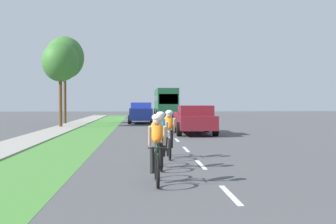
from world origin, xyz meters
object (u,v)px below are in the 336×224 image
street_tree_near (60,62)px  street_tree_far (65,58)px  cyclist_lead (157,148)px  suv_blue (141,112)px  sedan_white (139,112)px  cyclist_distant (169,133)px  cyclist_trailing (160,139)px  pickup_maroon (194,120)px  bus_dark_green (166,101)px

street_tree_near → street_tree_far: (-0.47, 4.48, 0.76)m
street_tree_near → street_tree_far: street_tree_far is taller
cyclist_lead → street_tree_near: bearing=105.8°
suv_blue → sedan_white: size_ratio=1.09×
cyclist_lead → street_tree_near: 22.90m
cyclist_distant → sedan_white: (-1.03, 31.95, -0.04)m
cyclist_lead → cyclist_trailing: (0.18, 2.14, 0.00)m
cyclist_distant → street_tree_far: bearing=108.1°
suv_blue → street_tree_far: (-6.32, -0.75, 4.54)m
sedan_white → pickup_maroon: bearing=-81.7°
cyclist_distant → street_tree_far: (-7.16, 21.92, 4.68)m
cyclist_distant → street_tree_near: size_ratio=0.28×
pickup_maroon → bus_dark_green: size_ratio=0.44×
suv_blue → cyclist_distant: bearing=-87.9°
street_tree_near → street_tree_far: 4.57m
sedan_white → street_tree_far: 12.67m
street_tree_near → sedan_white: bearing=68.7°
sedan_white → street_tree_near: (-5.66, -14.51, 3.96)m
cyclist_trailing → bus_dark_green: 43.45m
cyclist_distant → pickup_maroon: (2.14, 10.16, 0.02)m
sedan_white → street_tree_near: size_ratio=0.69×
cyclist_distant → bus_dark_green: size_ratio=0.15×
suv_blue → street_tree_far: size_ratio=0.65×
cyclist_distant → sedan_white: size_ratio=0.40×
cyclist_lead → sedan_white: (-0.48, 36.22, -0.04)m
cyclist_lead → cyclist_trailing: size_ratio=1.00×
cyclist_distant → street_tree_near: (-6.69, 17.44, 3.92)m
suv_blue → sedan_white: 9.28m
cyclist_lead → street_tree_near: size_ratio=0.28×
street_tree_near → cyclist_lead: bearing=-74.2°
pickup_maroon → bus_dark_green: bus_dark_green is taller
cyclist_lead → cyclist_distant: 4.31m
cyclist_trailing → bus_dark_green: (2.78, 43.35, 1.17)m
cyclist_trailing → street_tree_far: 25.43m
pickup_maroon → sedan_white: 22.02m
pickup_maroon → street_tree_far: 15.70m
cyclist_distant → bus_dark_green: bus_dark_green is taller
street_tree_near → cyclist_distant: bearing=-69.0°
pickup_maroon → sedan_white: pickup_maroon is taller
cyclist_lead → cyclist_trailing: bearing=85.2°
cyclist_trailing → cyclist_distant: size_ratio=1.00×
street_tree_far → cyclist_distant: bearing=-71.9°
cyclist_trailing → suv_blue: size_ratio=0.37×
cyclist_lead → cyclist_trailing: same height
bus_dark_green → street_tree_far: 21.82m
cyclist_lead → street_tree_far: bearing=104.2°
cyclist_trailing → street_tree_near: size_ratio=0.28×
suv_blue → street_tree_far: street_tree_far is taller
suv_blue → bus_dark_green: 18.85m
cyclist_lead → sedan_white: cyclist_lead is taller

